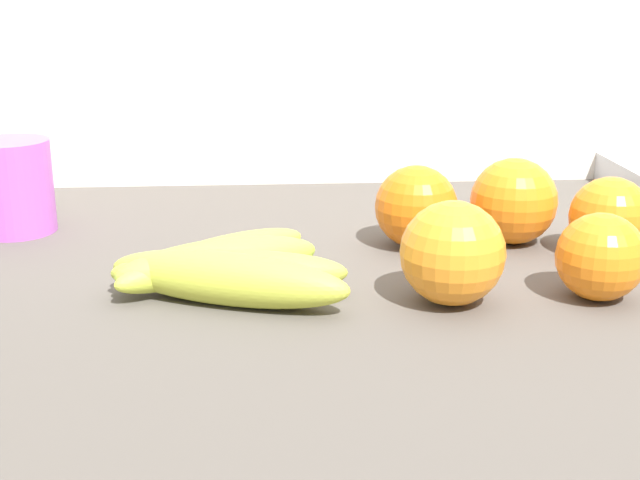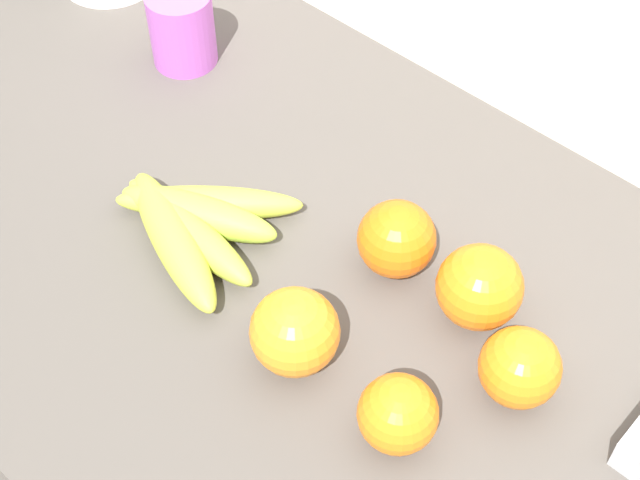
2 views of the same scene
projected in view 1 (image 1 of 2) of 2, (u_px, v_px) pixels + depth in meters
The scene contains 8 objects.
wall_back at pixel (466, 346), 1.14m from camera, with size 2.00×0.06×1.30m, color silver.
banana_bunch at pixel (223, 269), 0.68m from camera, with size 0.20×0.19×0.04m.
orange_right at pixel (416, 207), 0.78m from camera, with size 0.08×0.08×0.08m, color orange.
orange_back_left at pixel (610, 217), 0.76m from camera, with size 0.07×0.07×0.07m, color orange.
orange_back_right at pixel (601, 257), 0.66m from camera, with size 0.07×0.07×0.07m, color orange.
orange_center at pixel (452, 253), 0.65m from camera, with size 0.08×0.08×0.08m, color orange.
orange_front at pixel (514, 201), 0.79m from camera, with size 0.08×0.08×0.08m, color orange.
mug at pixel (13, 187), 0.83m from camera, with size 0.08×0.08×0.09m, color #B256BF.
Camera 1 is at (-0.26, -0.68, 1.13)m, focal length 48.00 mm.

